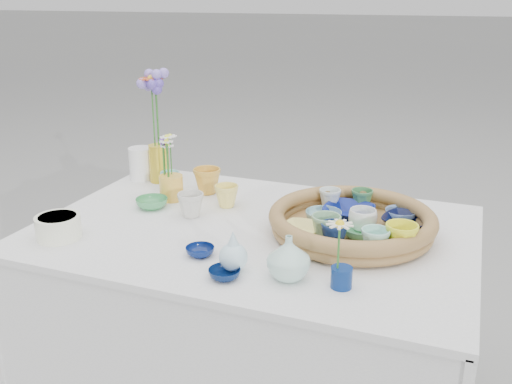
% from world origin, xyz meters
% --- Properties ---
extents(wicker_tray, '(0.47, 0.47, 0.08)m').
position_xyz_m(wicker_tray, '(0.28, 0.05, 0.80)').
color(wicker_tray, brown).
rests_on(wicker_tray, display_table).
extents(tray_ceramic_0, '(0.17, 0.17, 0.04)m').
position_xyz_m(tray_ceramic_0, '(0.25, 0.13, 0.80)').
color(tray_ceramic_0, navy).
rests_on(tray_ceramic_0, wicker_tray).
extents(tray_ceramic_1, '(0.16, 0.16, 0.03)m').
position_xyz_m(tray_ceramic_1, '(0.42, 0.12, 0.80)').
color(tray_ceramic_1, black).
rests_on(tray_ceramic_1, wicker_tray).
extents(tray_ceramic_2, '(0.11, 0.11, 0.08)m').
position_xyz_m(tray_ceramic_2, '(0.43, -0.06, 0.82)').
color(tray_ceramic_2, yellow).
rests_on(tray_ceramic_2, wicker_tray).
extents(tray_ceramic_3, '(0.12, 0.12, 0.03)m').
position_xyz_m(tray_ceramic_3, '(0.32, -0.00, 0.80)').
color(tray_ceramic_3, '#59A771').
rests_on(tray_ceramic_3, wicker_tray).
extents(tray_ceramic_4, '(0.09, 0.09, 0.07)m').
position_xyz_m(tray_ceramic_4, '(0.23, -0.06, 0.82)').
color(tray_ceramic_4, '#81B585').
rests_on(tray_ceramic_4, wicker_tray).
extents(tray_ceramic_5, '(0.13, 0.13, 0.03)m').
position_xyz_m(tray_ceramic_5, '(0.19, 0.07, 0.80)').
color(tray_ceramic_5, '#88BCB9').
rests_on(tray_ceramic_5, wicker_tray).
extents(tray_ceramic_6, '(0.09, 0.09, 0.06)m').
position_xyz_m(tray_ceramic_6, '(0.18, 0.19, 0.81)').
color(tray_ceramic_6, silver).
rests_on(tray_ceramic_6, wicker_tray).
extents(tray_ceramic_7, '(0.08, 0.08, 0.06)m').
position_xyz_m(tray_ceramic_7, '(0.31, 0.05, 0.81)').
color(tray_ceramic_7, white).
rests_on(tray_ceramic_7, wicker_tray).
extents(tray_ceramic_8, '(0.11, 0.11, 0.03)m').
position_xyz_m(tray_ceramic_8, '(0.40, 0.18, 0.80)').
color(tray_ceramic_8, '#7CA6E6').
rests_on(tray_ceramic_8, wicker_tray).
extents(tray_ceramic_9, '(0.08, 0.08, 0.07)m').
position_xyz_m(tray_ceramic_9, '(0.26, -0.08, 0.82)').
color(tray_ceramic_9, navy).
rests_on(tray_ceramic_9, wicker_tray).
extents(tray_ceramic_10, '(0.12, 0.12, 0.03)m').
position_xyz_m(tray_ceramic_10, '(0.16, -0.03, 0.80)').
color(tray_ceramic_10, '#E6D86F').
rests_on(tray_ceramic_10, wicker_tray).
extents(tray_ceramic_11, '(0.09, 0.09, 0.07)m').
position_xyz_m(tray_ceramic_11, '(0.37, -0.09, 0.82)').
color(tray_ceramic_11, '#9BDECE').
rests_on(tray_ceramic_11, wicker_tray).
extents(tray_ceramic_12, '(0.08, 0.08, 0.06)m').
position_xyz_m(tray_ceramic_12, '(0.27, 0.22, 0.81)').
color(tray_ceramic_12, '#397544').
rests_on(tray_ceramic_12, wicker_tray).
extents(loose_ceramic_0, '(0.11, 0.11, 0.09)m').
position_xyz_m(loose_ceramic_0, '(-0.26, 0.23, 0.81)').
color(loose_ceramic_0, gold).
rests_on(loose_ceramic_0, display_table).
extents(loose_ceramic_1, '(0.10, 0.10, 0.07)m').
position_xyz_m(loose_ceramic_1, '(-0.15, 0.13, 0.80)').
color(loose_ceramic_1, '#FEE768').
rests_on(loose_ceramic_1, display_table).
extents(loose_ceramic_2, '(0.13, 0.13, 0.03)m').
position_xyz_m(loose_ceramic_2, '(-0.37, 0.04, 0.78)').
color(loose_ceramic_2, '#419B59').
rests_on(loose_ceramic_2, display_table).
extents(loose_ceramic_3, '(0.10, 0.10, 0.08)m').
position_xyz_m(loose_ceramic_3, '(-0.21, 0.01, 0.80)').
color(loose_ceramic_3, silver).
rests_on(loose_ceramic_3, display_table).
extents(loose_ceramic_4, '(0.09, 0.09, 0.02)m').
position_xyz_m(loose_ceramic_4, '(-0.06, -0.23, 0.78)').
color(loose_ceramic_4, '#091A55').
rests_on(loose_ceramic_4, display_table).
extents(loose_ceramic_5, '(0.08, 0.08, 0.06)m').
position_xyz_m(loose_ceramic_5, '(-0.40, 0.22, 0.80)').
color(loose_ceramic_5, '#8CD1C9').
rests_on(loose_ceramic_5, display_table).
extents(loose_ceramic_6, '(0.09, 0.09, 0.02)m').
position_xyz_m(loose_ceramic_6, '(0.05, -0.32, 0.78)').
color(loose_ceramic_6, '#071943').
rests_on(loose_ceramic_6, display_table).
extents(fluted_bowl, '(0.15, 0.15, 0.07)m').
position_xyz_m(fluted_bowl, '(-0.49, -0.26, 0.80)').
color(fluted_bowl, white).
rests_on(fluted_bowl, display_table).
extents(bud_vase_paleblue, '(0.09, 0.09, 0.11)m').
position_xyz_m(bud_vase_paleblue, '(0.05, -0.27, 0.82)').
color(bud_vase_paleblue, '#BEE4F1').
rests_on(bud_vase_paleblue, display_table).
extents(bud_vase_seafoam, '(0.13, 0.13, 0.11)m').
position_xyz_m(bud_vase_seafoam, '(0.19, -0.26, 0.82)').
color(bud_vase_seafoam, silver).
rests_on(bud_vase_seafoam, display_table).
extents(bud_vase_cobalt, '(0.06, 0.06, 0.05)m').
position_xyz_m(bud_vase_cobalt, '(0.32, -0.26, 0.79)').
color(bud_vase_cobalt, navy).
rests_on(bud_vase_cobalt, display_table).
extents(single_daisy, '(0.08, 0.08, 0.13)m').
position_xyz_m(single_daisy, '(0.31, -0.27, 0.87)').
color(single_daisy, white).
rests_on(single_daisy, bud_vase_cobalt).
extents(tall_vase_yellow, '(0.09, 0.09, 0.14)m').
position_xyz_m(tall_vase_yellow, '(-0.48, 0.29, 0.83)').
color(tall_vase_yellow, gold).
rests_on(tall_vase_yellow, display_table).
extents(gerbera, '(0.12, 0.12, 0.26)m').
position_xyz_m(gerbera, '(-0.48, 0.27, 1.02)').
color(gerbera, '#DD5523').
rests_on(gerbera, tall_vase_yellow).
extents(hydrangea, '(0.10, 0.10, 0.32)m').
position_xyz_m(hydrangea, '(-0.48, 0.29, 1.02)').
color(hydrangea, '#5C45B8').
rests_on(hydrangea, tall_vase_yellow).
extents(white_pitcher, '(0.15, 0.12, 0.12)m').
position_xyz_m(white_pitcher, '(-0.56, 0.29, 0.82)').
color(white_pitcher, white).
rests_on(white_pitcher, display_table).
extents(daisy_cup, '(0.10, 0.10, 0.08)m').
position_xyz_m(daisy_cup, '(-0.34, 0.13, 0.81)').
color(daisy_cup, yellow).
rests_on(daisy_cup, display_table).
extents(daisy_posy, '(0.08, 0.08, 0.14)m').
position_xyz_m(daisy_posy, '(-0.36, 0.13, 0.92)').
color(daisy_posy, white).
rests_on(daisy_posy, daisy_cup).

